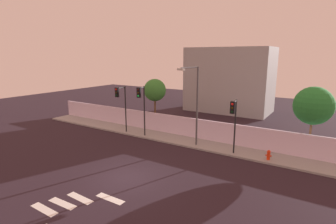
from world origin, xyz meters
TOP-DOWN VIEW (x-y plane):
  - ground_plane at (0.00, 0.00)m, footprint 80.00×80.00m
  - sidewalk at (0.00, 8.20)m, footprint 36.00×2.40m
  - perimeter_wall at (0.00, 9.49)m, footprint 36.00×0.18m
  - crosswalk_marking at (-0.12, -4.10)m, footprint 3.90×3.85m
  - traffic_light_left at (-4.15, 6.94)m, footprint 0.53×1.38m
  - traffic_light_center at (4.46, 7.00)m, footprint 0.35×1.22m
  - traffic_light_right at (-6.55, 6.85)m, footprint 0.39×1.54m
  - street_lamp_curbside at (1.00, 7.44)m, footprint 0.85×2.24m
  - fire_hydrant at (7.03, 7.59)m, footprint 0.44×0.26m
  - roadside_tree_leftmost at (-5.38, 10.80)m, footprint 2.34×2.34m
  - roadside_tree_midleft at (9.34, 10.80)m, footprint 2.91×2.91m
  - low_building_distant at (-1.87, 23.49)m, footprint 11.15×6.00m

SIDE VIEW (x-z plane):
  - ground_plane at x=0.00m, z-range 0.00..0.00m
  - crosswalk_marking at x=-0.12m, z-range 0.00..0.01m
  - sidewalk at x=0.00m, z-range 0.00..0.15m
  - fire_hydrant at x=7.03m, z-range 0.18..0.91m
  - perimeter_wall at x=0.00m, z-range 0.15..1.95m
  - traffic_light_center at x=4.46m, z-range 1.13..5.37m
  - traffic_light_right at x=-6.55m, z-range 1.21..5.79m
  - traffic_light_left at x=-4.15m, z-range 1.23..5.95m
  - roadside_tree_midleft at x=9.34m, z-range 1.21..6.57m
  - roadside_tree_leftmost at x=-5.38m, z-range 1.43..6.66m
  - street_lamp_curbside at x=1.00m, z-range 0.80..7.40m
  - low_building_distant at x=-1.87m, z-range 0.00..8.67m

